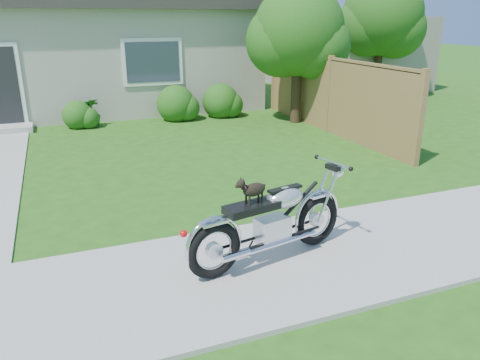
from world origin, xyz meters
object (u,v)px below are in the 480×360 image
(tree_near, at_px, (304,35))
(fence, at_px, (329,95))
(tree_far, at_px, (386,19))
(house, at_px, (53,38))
(potted_plant_right, at_px, (92,113))
(motorcycle_with_dog, at_px, (273,221))

(tree_near, bearing_deg, fence, -81.61)
(fence, relative_size, tree_near, 1.80)
(fence, xyz_separation_m, tree_far, (4.59, 3.91, 1.78))
(house, xyz_separation_m, potted_plant_right, (0.71, -3.44, -1.79))
(tree_far, bearing_deg, house, 167.89)
(fence, bearing_deg, motorcycle_with_dog, -126.91)
(motorcycle_with_dog, bearing_deg, tree_near, 47.54)
(fence, height_order, tree_far, tree_far)
(motorcycle_with_dog, bearing_deg, fence, 41.54)
(potted_plant_right, bearing_deg, motorcycle_with_dog, -81.10)
(house, distance_m, fence, 8.96)
(potted_plant_right, height_order, motorcycle_with_dog, motorcycle_with_dog)
(house, relative_size, fence, 1.90)
(house, relative_size, potted_plant_right, 16.99)
(tree_near, bearing_deg, house, 140.32)
(fence, height_order, tree_near, tree_near)
(house, bearing_deg, tree_far, -12.11)
(motorcycle_with_dog, bearing_deg, potted_plant_right, 87.35)
(tree_near, bearing_deg, potted_plant_right, 163.15)
(tree_far, bearing_deg, tree_near, -149.97)
(house, height_order, tree_near, house)
(house, xyz_separation_m, tree_far, (10.89, -2.34, 0.56))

